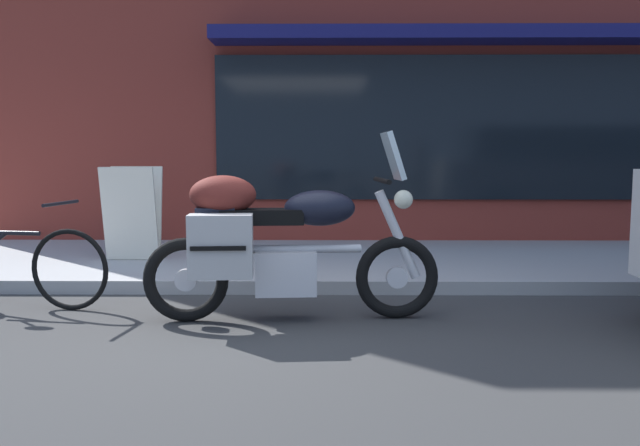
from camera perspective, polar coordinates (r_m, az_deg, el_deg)
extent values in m
plane|color=#353535|center=(4.45, -6.78, -9.84)|extent=(80.00, 80.00, 0.00)
torus|color=black|center=(4.82, 6.85, -4.80)|extent=(0.62, 0.14, 0.62)
cylinder|color=silver|center=(4.82, 6.85, -4.80)|extent=(0.16, 0.07, 0.16)
torus|color=black|center=(4.79, -11.82, -4.96)|extent=(0.62, 0.14, 0.62)
cylinder|color=silver|center=(4.79, -11.82, -4.96)|extent=(0.16, 0.07, 0.16)
cube|color=silver|center=(4.73, -3.06, -4.36)|extent=(0.46, 0.33, 0.32)
cylinder|color=silver|center=(4.71, -2.46, -2.32)|extent=(1.01, 0.14, 0.06)
ellipsoid|color=black|center=(4.68, -0.03, 1.34)|extent=(0.54, 0.32, 0.26)
cube|color=black|center=(4.68, -5.17, 0.57)|extent=(0.62, 0.28, 0.11)
cube|color=black|center=(4.70, -9.19, 0.30)|extent=(0.30, 0.24, 0.18)
cylinder|color=silver|center=(4.77, 6.90, -1.03)|extent=(0.35, 0.10, 0.67)
cylinder|color=black|center=(4.72, 5.53, 3.78)|extent=(0.08, 0.62, 0.04)
cube|color=silver|center=(4.73, 6.51, 5.96)|extent=(0.17, 0.33, 0.35)
sphere|color=#EAEACC|center=(4.76, 7.42, 2.09)|extent=(0.14, 0.14, 0.14)
cube|color=#AAAAAA|center=(4.48, -8.81, -2.04)|extent=(0.45, 0.23, 0.44)
cube|color=black|center=(4.37, -9.04, -2.25)|extent=(0.37, 0.04, 0.03)
ellipsoid|color=#591E19|center=(4.68, -8.62, 2.50)|extent=(0.50, 0.36, 0.28)
torus|color=black|center=(5.40, -21.34, -3.88)|extent=(0.64, 0.13, 0.64)
cylinder|color=black|center=(5.65, -26.20, -0.79)|extent=(0.59, 0.12, 0.04)
cylinder|color=black|center=(5.36, -22.01, 1.63)|extent=(0.10, 0.48, 0.03)
cube|color=silver|center=(6.87, -16.57, 0.76)|extent=(0.55, 0.20, 0.97)
cube|color=silver|center=(7.08, -16.05, 0.93)|extent=(0.55, 0.20, 0.97)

